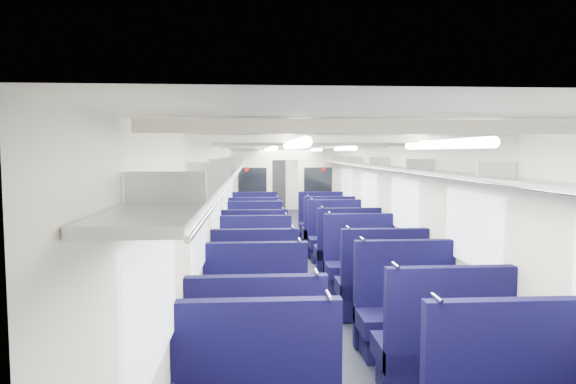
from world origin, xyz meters
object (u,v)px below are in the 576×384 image
Objects in this scene: seat_9 at (381,289)px; seat_10 at (255,271)px; seat_15 at (336,241)px; end_door at (276,184)px; seat_17 at (328,233)px; seat_5 at (441,354)px; seat_12 at (255,256)px; seat_13 at (347,253)px; bulkhead at (285,189)px; seat_4 at (257,370)px; seat_19 at (322,226)px; seat_8 at (256,290)px; seat_14 at (255,244)px; seat_6 at (256,323)px; seat_7 at (408,318)px; seat_16 at (255,235)px; seat_11 at (361,268)px; seat_18 at (254,227)px.

seat_9 is 1.00× the size of seat_10.
seat_15 is at bearing 90.00° from seat_9.
end_door is 1.59× the size of seat_17.
seat_15 is (0.00, 5.76, 0.00)m from seat_5.
seat_12 and seat_13 have the same top height.
bulkhead reaches higher than seat_5.
seat_4 is 1.00× the size of seat_19.
seat_5 is at bearing -90.00° from seat_15.
seat_8 is at bearing -90.00° from seat_12.
seat_6 is at bearing -90.00° from seat_14.
seat_4 is 1.00× the size of seat_5.
seat_12 is (0.00, 2.15, 0.00)m from seat_8.
seat_17 is (1.66, 5.86, 0.00)m from seat_6.
seat_5 is (0.83, -9.04, -0.84)m from bulkhead.
seat_10 is at bearing 90.00° from seat_8.
seat_7 is 1.00× the size of seat_8.
seat_4 is 1.00× the size of seat_10.
seat_14 is at bearing -90.00° from seat_16.
seat_8 is 1.00× the size of seat_12.
seat_10 is 3.42m from seat_16.
seat_14 is 1.00× the size of seat_15.
seat_17 is (0.83, -7.99, -0.61)m from end_door.
seat_12 is 1.67m from seat_13.
seat_11 is at bearing -81.63° from bulkhead.
seat_10 is 4.63m from seat_18.
seat_5 is 3.40m from seat_11.
seat_4 and seat_9 have the same top height.
seat_13 is (1.66, 2.31, 0.00)m from seat_8.
seat_7 and seat_17 have the same top height.
seat_4 is 2.04m from seat_7.
seat_5 and seat_13 have the same top height.
bulkhead is (-0.00, -5.78, 0.23)m from end_door.
seat_6 is 3.41m from seat_12.
seat_10 and seat_12 have the same top height.
seat_18 is at bearing 90.00° from seat_14.
seat_9 and seat_16 have the same top height.
end_door is 12.71m from seat_9.
seat_8 is 5.89m from seat_19.
seat_5 and seat_11 have the same top height.
end_door is 7.01m from seat_19.
end_door is 1.59× the size of seat_19.
seat_6 is 5.73m from seat_16.
seat_4 and seat_8 have the same top height.
seat_10 is at bearing -115.06° from seat_17.
seat_8 is 1.00× the size of seat_16.
end_door is at bearing 96.83° from seat_19.
seat_6 and seat_8 have the same top height.
seat_10 is (-0.83, -5.76, -0.84)m from bulkhead.
seat_17 is at bearing 76.71° from seat_4.
bulkhead reaches higher than seat_7.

